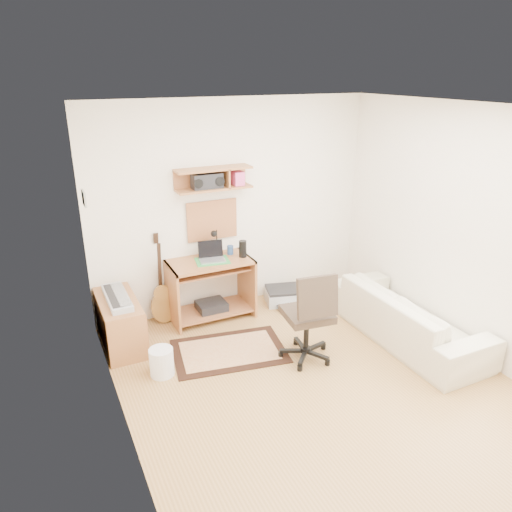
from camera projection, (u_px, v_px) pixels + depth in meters
name	position (u px, v px, depth m)	size (l,w,h in m)	color
floor	(315.00, 383.00, 4.78)	(3.60, 4.00, 0.01)	#B3844A
ceiling	(330.00, 108.00, 3.83)	(3.60, 4.00, 0.01)	white
back_wall	(234.00, 206.00, 5.99)	(3.60, 0.01, 2.60)	white
left_wall	(116.00, 300.00, 3.58)	(0.01, 4.00, 2.60)	white
right_wall	(469.00, 233.00, 5.03)	(0.01, 4.00, 2.60)	white
wall_shelf	(214.00, 179.00, 5.61)	(0.90, 0.25, 0.26)	#AC6C3C
cork_board	(212.00, 220.00, 5.90)	(0.64, 0.03, 0.49)	tan
wall_photo	(84.00, 198.00, 4.69)	(0.02, 0.20, 0.15)	#4C8CBF
desk	(211.00, 289.00, 5.91)	(1.00, 0.55, 0.75)	#AC6C3C
laptop	(212.00, 252.00, 5.73)	(0.30, 0.30, 0.23)	silver
speaker	(243.00, 249.00, 5.86)	(0.09, 0.09, 0.21)	black
desk_lamp	(217.00, 242.00, 5.89)	(0.11, 0.11, 0.34)	black
pencil_cup	(230.00, 250.00, 5.97)	(0.08, 0.08, 0.11)	#2D4F89
boombox	(207.00, 181.00, 5.58)	(0.35, 0.16, 0.18)	black
rug	(229.00, 351.00, 5.30)	(1.21, 0.80, 0.02)	beige
task_chair	(307.00, 314.00, 5.01)	(0.53, 0.53, 1.04)	#34291E
cabinet	(120.00, 323.00, 5.34)	(0.40, 0.90, 0.55)	#AC6C3C
music_keyboard	(117.00, 298.00, 5.23)	(0.22, 0.71, 0.06)	#B2B5BA
guitar	(161.00, 280.00, 5.73)	(0.30, 0.19, 1.12)	#B68138
waste_basket	(162.00, 362.00, 4.86)	(0.24, 0.24, 0.29)	white
printer	(285.00, 296.00, 6.40)	(0.50, 0.39, 0.19)	#A5A8AA
sofa	(408.00, 308.00, 5.43)	(1.97, 0.58, 0.77)	beige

